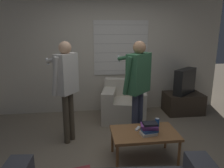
% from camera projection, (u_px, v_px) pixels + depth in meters
% --- Properties ---
extents(ground_plane, '(16.00, 16.00, 0.00)m').
position_uv_depth(ground_plane, '(124.00, 158.00, 3.27)').
color(ground_plane, '#7F705B').
extents(wall_back, '(5.20, 0.08, 2.55)m').
position_uv_depth(wall_back, '(109.00, 56.00, 4.90)').
color(wall_back, beige).
rests_on(wall_back, ground_plane).
extents(armchair_beige, '(1.02, 0.95, 0.82)m').
position_uv_depth(armchair_beige, '(124.00, 104.00, 4.58)').
color(armchair_beige, beige).
rests_on(armchair_beige, ground_plane).
extents(coffee_table, '(0.95, 0.58, 0.44)m').
position_uv_depth(coffee_table, '(144.00, 135.00, 3.15)').
color(coffee_table, brown).
rests_on(coffee_table, ground_plane).
extents(tv_stand, '(0.82, 0.58, 0.46)m').
position_uv_depth(tv_stand, '(183.00, 103.00, 4.97)').
color(tv_stand, '#33281E').
rests_on(tv_stand, ground_plane).
extents(tv, '(0.64, 0.56, 0.56)m').
position_uv_depth(tv, '(185.00, 81.00, 4.85)').
color(tv, black).
rests_on(tv, tv_stand).
extents(person_left_standing, '(0.59, 0.76, 1.69)m').
position_uv_depth(person_left_standing, '(66.00, 81.00, 3.50)').
color(person_left_standing, '#4C4233').
rests_on(person_left_standing, ground_plane).
extents(person_right_standing, '(0.53, 0.87, 1.69)m').
position_uv_depth(person_right_standing, '(138.00, 79.00, 3.55)').
color(person_right_standing, '#33384C').
rests_on(person_right_standing, ground_plane).
extents(book_stack, '(0.26, 0.22, 0.17)m').
position_uv_depth(book_stack, '(149.00, 129.00, 3.05)').
color(book_stack, beige).
rests_on(book_stack, coffee_table).
extents(soda_can, '(0.07, 0.07, 0.13)m').
position_uv_depth(soda_can, '(157.00, 122.00, 3.31)').
color(soda_can, '#194C9E').
rests_on(soda_can, coffee_table).
extents(spare_remote, '(0.11, 0.13, 0.02)m').
position_uv_depth(spare_remote, '(138.00, 129.00, 3.22)').
color(spare_remote, white).
rests_on(spare_remote, coffee_table).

